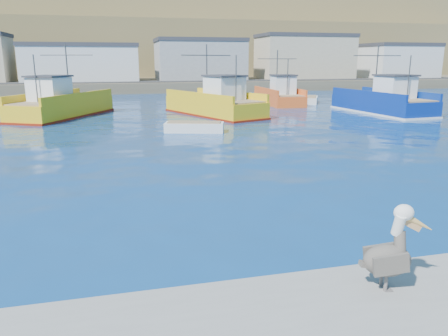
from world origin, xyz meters
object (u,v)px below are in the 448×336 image
(trawler_yellow_b, at_px, (216,104))
(skiff_mid, at_px, (194,128))
(trawler_yellow_a, at_px, (61,105))
(pelican, at_px, (390,253))
(boat_orange, at_px, (280,95))
(skiff_far, at_px, (310,100))
(trawler_blue, at_px, (383,102))

(trawler_yellow_b, bearing_deg, skiff_mid, -111.84)
(trawler_yellow_b, bearing_deg, trawler_yellow_a, 171.04)
(trawler_yellow_a, height_order, trawler_yellow_b, trawler_yellow_a)
(pelican, bearing_deg, boat_orange, 71.80)
(skiff_far, relative_size, pelican, 2.64)
(trawler_blue, relative_size, skiff_far, 2.48)
(skiff_far, bearing_deg, trawler_yellow_a, -166.73)
(boat_orange, xyz_separation_m, skiff_mid, (-13.27, -17.40, -0.78))
(trawler_yellow_a, height_order, skiff_far, trawler_yellow_a)
(boat_orange, distance_m, pelican, 43.32)
(pelican, bearing_deg, skiff_far, 66.99)
(boat_orange, height_order, pelican, boat_orange)
(boat_orange, xyz_separation_m, pelican, (-13.53, -41.15, 0.21))
(trawler_yellow_a, xyz_separation_m, skiff_far, (27.69, 6.53, -0.75))
(trawler_blue, xyz_separation_m, pelican, (-20.33, -30.78, 0.22))
(skiff_far, bearing_deg, trawler_blue, -76.61)
(trawler_blue, distance_m, boat_orange, 12.40)
(trawler_blue, relative_size, pelican, 6.56)
(trawler_yellow_a, xyz_separation_m, pelican, (9.97, -35.21, 0.21))
(trawler_yellow_b, relative_size, trawler_blue, 1.04)
(trawler_yellow_a, bearing_deg, boat_orange, 14.20)
(boat_orange, relative_size, skiff_far, 1.93)
(trawler_blue, distance_m, pelican, 36.89)
(boat_orange, bearing_deg, skiff_mid, -127.33)
(trawler_yellow_a, distance_m, skiff_far, 28.46)
(trawler_yellow_b, height_order, boat_orange, trawler_yellow_b)
(trawler_yellow_b, distance_m, boat_orange, 12.56)
(trawler_yellow_b, relative_size, skiff_mid, 2.77)
(pelican, bearing_deg, trawler_blue, 56.56)
(skiff_far, bearing_deg, boat_orange, -172.10)
(pelican, bearing_deg, trawler_yellow_b, 83.15)
(skiff_mid, relative_size, skiff_far, 0.93)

